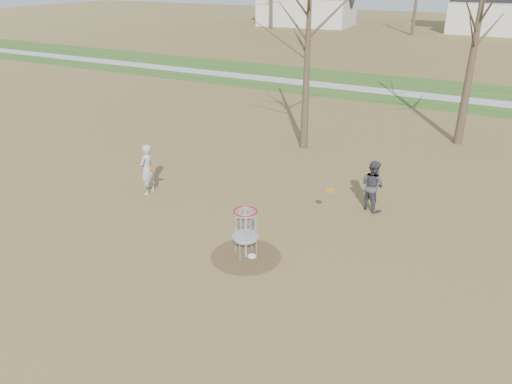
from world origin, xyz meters
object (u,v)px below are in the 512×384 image
Objects in this scene: player_throwing at (372,185)px; disc_grounded at (252,256)px; player_standing at (147,169)px; disc_golf_basket at (246,225)px.

player_throwing is 7.10× the size of disc_grounded.
disc_golf_basket is at bearing 64.34° from player_standing.
player_standing is 1.06× the size of player_throwing.
disc_grounded is 0.91m from disc_golf_basket.
disc_golf_basket is (-2.03, -4.17, 0.13)m from player_throwing.
player_standing is 5.24m from disc_grounded.
player_standing is 7.07m from player_throwing.
player_standing is at bearing 44.19° from player_throwing.
player_throwing is (6.71, 2.22, -0.05)m from player_standing.
player_standing is 1.23× the size of disc_golf_basket.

